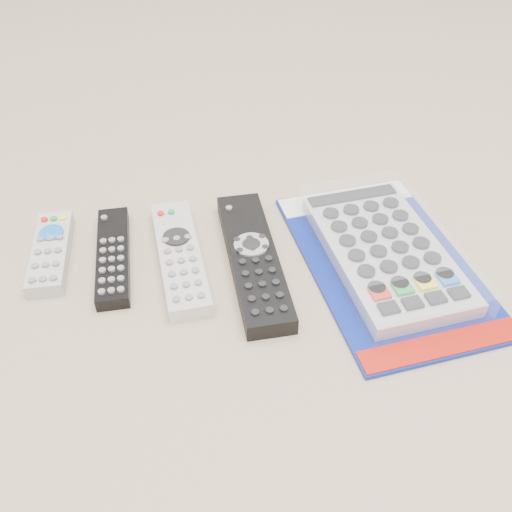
{
  "coord_description": "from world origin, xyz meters",
  "views": [
    {
      "loc": [
        -0.05,
        -0.53,
        0.49
      ],
      "look_at": [
        0.02,
        -0.01,
        0.01
      ],
      "focal_mm": 40.0,
      "sensor_mm": 36.0,
      "label": 1
    }
  ],
  "objects": [
    {
      "name": "remote_small_grey",
      "position": [
        -0.23,
        0.04,
        0.01
      ],
      "size": [
        0.05,
        0.15,
        0.02
      ],
      "rotation": [
        0.0,
        0.0,
        0.02
      ],
      "color": "#A7A7A9",
      "rests_on": "ground"
    },
    {
      "name": "remote_slim_black",
      "position": [
        -0.15,
        0.02,
        0.01
      ],
      "size": [
        0.05,
        0.18,
        0.02
      ],
      "rotation": [
        0.0,
        0.0,
        0.04
      ],
      "color": "black",
      "rests_on": "ground"
    },
    {
      "name": "remote_silver_dvd",
      "position": [
        -0.07,
        0.01,
        0.01
      ],
      "size": [
        0.07,
        0.21,
        0.02
      ],
      "rotation": [
        0.0,
        0.0,
        0.1
      ],
      "color": "silver",
      "rests_on": "ground"
    },
    {
      "name": "remote_large_black",
      "position": [
        0.02,
        -0.01,
        0.01
      ],
      "size": [
        0.07,
        0.24,
        0.03
      ],
      "rotation": [
        0.0,
        0.0,
        0.05
      ],
      "color": "black",
      "rests_on": "ground"
    },
    {
      "name": "jumbo_remote_packaged",
      "position": [
        0.19,
        -0.03,
        0.02
      ],
      "size": [
        0.23,
        0.34,
        0.04
      ],
      "rotation": [
        0.0,
        0.0,
        0.14
      ],
      "color": "navy",
      "rests_on": "ground"
    }
  ]
}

